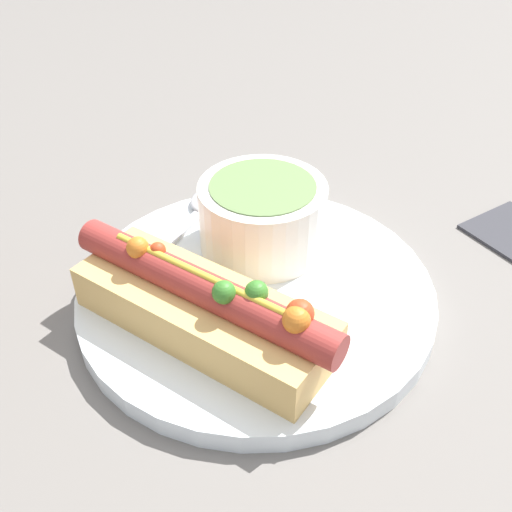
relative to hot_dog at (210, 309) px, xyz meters
name	(u,v)px	position (x,y,z in m)	size (l,w,h in m)	color
ground_plane	(256,301)	(-0.01, 0.06, -0.04)	(4.00, 4.00, 0.00)	slate
dinner_plate	(256,293)	(-0.01, 0.06, -0.03)	(0.26, 0.26, 0.02)	white
hot_dog	(210,309)	(0.00, 0.00, 0.00)	(0.20, 0.07, 0.06)	#DBAD60
soup_bowl	(262,213)	(-0.03, 0.10, 0.01)	(0.10, 0.10, 0.06)	silver
spoon	(199,212)	(-0.10, 0.10, -0.02)	(0.06, 0.18, 0.01)	#B7B7BC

